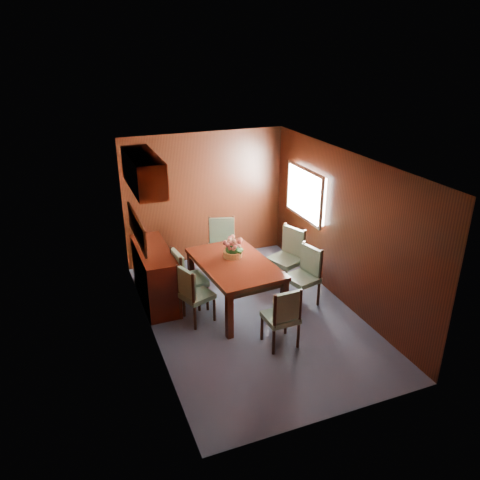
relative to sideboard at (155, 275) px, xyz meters
name	(u,v)px	position (x,y,z in m)	size (l,w,h in m)	color
ground	(252,315)	(1.25, -1.00, -0.45)	(4.50, 4.50, 0.00)	#3C4152
room_shell	(238,209)	(1.15, -0.67, 1.18)	(3.06, 4.52, 2.41)	black
sideboard	(155,275)	(0.00, 0.00, 0.00)	(0.48, 1.40, 0.90)	black
dining_table	(235,268)	(1.11, -0.62, 0.20)	(1.14, 1.70, 0.76)	black
chair_left_near	(192,292)	(0.37, -0.83, 0.06)	(0.53, 0.55, 0.91)	black
chair_left_far	(185,277)	(0.38, -0.42, 0.10)	(0.50, 0.52, 1.00)	black
chair_right_near	(306,272)	(2.17, -0.94, 0.08)	(0.53, 0.55, 0.96)	black
chair_right_far	(289,254)	(2.20, -0.30, 0.12)	(0.61, 0.62, 1.03)	black
chair_head	(283,315)	(1.33, -1.86, 0.05)	(0.44, 0.43, 0.91)	black
chair_foot	(222,243)	(1.32, 0.53, 0.12)	(0.59, 0.57, 1.02)	black
flower_centerpiece	(233,248)	(1.15, -0.43, 0.46)	(0.32, 0.32, 0.32)	#C47A3C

